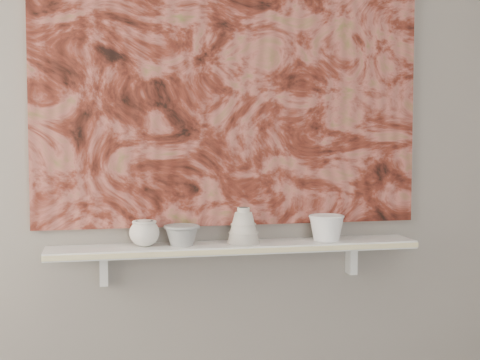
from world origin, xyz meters
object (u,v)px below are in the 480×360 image
object	(u,v)px
bowl_grey	(182,235)
bowl_white	(326,227)
shelf	(236,247)
cup_cream	(144,233)
painting	(231,82)
bell_vessel	(243,225)

from	to	relation	value
bowl_grey	bowl_white	world-z (taller)	bowl_white
bowl_grey	bowl_white	distance (m)	0.56
shelf	bowl_white	distance (m)	0.37
shelf	cup_cream	size ratio (longest dim) A/B	12.75
painting	bowl_grey	size ratio (longest dim) A/B	11.07
cup_cream	shelf	bearing A→B (deg)	0.00
painting	bowl_white	size ratio (longest dim) A/B	10.84
shelf	bowl_grey	distance (m)	0.21
bowl_white	bowl_grey	bearing A→B (deg)	180.00
bowl_grey	bowl_white	size ratio (longest dim) A/B	0.98
shelf	bowl_white	world-z (taller)	bowl_white
shelf	bell_vessel	distance (m)	0.09
bowl_grey	cup_cream	size ratio (longest dim) A/B	1.23
painting	bell_vessel	bearing A→B (deg)	-70.08
shelf	cup_cream	bearing A→B (deg)	180.00
shelf	bowl_grey	size ratio (longest dim) A/B	10.33
bowl_grey	bell_vessel	size ratio (longest dim) A/B	0.99
shelf	painting	bearing A→B (deg)	90.00
bowl_grey	bell_vessel	bearing A→B (deg)	0.00
bowl_grey	bell_vessel	world-z (taller)	bell_vessel
bell_vessel	shelf	bearing A→B (deg)	180.00
cup_cream	bowl_white	size ratio (longest dim) A/B	0.79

